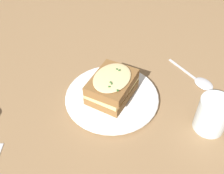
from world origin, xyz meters
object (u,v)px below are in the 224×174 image
(water_glass, at_px, (213,115))
(dinner_plate, at_px, (112,97))
(spoon, at_px, (201,82))
(sandwich, at_px, (112,86))

(water_glass, bearing_deg, dinner_plate, 55.69)
(spoon, bearing_deg, water_glass, 48.04)
(sandwich, xyz_separation_m, water_glass, (-0.14, -0.21, -0.01))
(water_glass, height_order, spoon, water_glass)
(water_glass, xyz_separation_m, spoon, (0.15, -0.06, -0.04))
(dinner_plate, relative_size, spoon, 1.51)
(sandwich, bearing_deg, water_glass, -124.00)
(dinner_plate, distance_m, water_glass, 0.26)
(dinner_plate, distance_m, sandwich, 0.04)
(sandwich, relative_size, spoon, 0.97)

